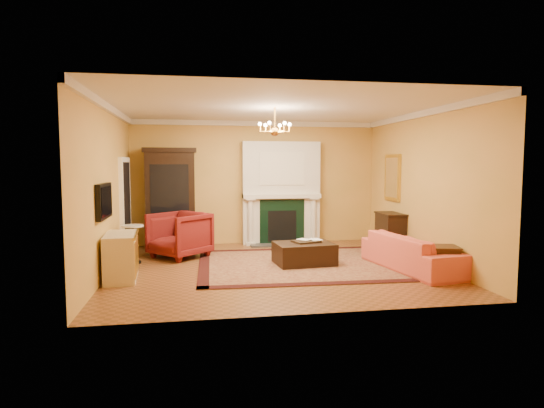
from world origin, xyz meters
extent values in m
cube|color=brown|center=(0.00, 0.00, -0.01)|extent=(6.00, 5.50, 0.02)
cube|color=silver|center=(0.00, 0.00, 3.01)|extent=(6.00, 5.50, 0.02)
cube|color=gold|center=(0.00, 2.76, 1.50)|extent=(6.00, 0.02, 3.00)
cube|color=gold|center=(0.00, -2.76, 1.50)|extent=(6.00, 0.02, 3.00)
cube|color=gold|center=(-3.01, 0.00, 1.50)|extent=(0.02, 5.50, 3.00)
cube|color=gold|center=(3.01, 0.00, 1.50)|extent=(0.02, 5.50, 3.00)
cube|color=silver|center=(0.60, 2.59, 1.25)|extent=(1.90, 0.32, 2.50)
cube|color=silver|center=(0.60, 2.42, 1.85)|extent=(1.10, 0.01, 0.80)
cube|color=#0D301E|center=(0.60, 2.42, 0.55)|extent=(1.10, 0.02, 1.10)
cube|color=black|center=(0.60, 2.42, 0.45)|extent=(0.70, 0.02, 0.75)
cube|color=#333333|center=(0.60, 2.30, 0.02)|extent=(1.60, 0.50, 0.04)
cube|color=silver|center=(0.60, 2.53, 1.18)|extent=(1.90, 0.44, 0.10)
cylinder|color=silver|center=(-0.18, 2.41, 0.59)|extent=(0.14, 0.14, 1.18)
cylinder|color=silver|center=(1.38, 2.41, 0.59)|extent=(0.14, 0.14, 1.18)
cube|color=silver|center=(0.00, 2.71, 2.94)|extent=(6.00, 0.08, 0.12)
cube|color=silver|center=(-2.96, 0.00, 2.94)|extent=(0.08, 5.50, 0.12)
cube|color=silver|center=(2.96, 0.00, 2.94)|extent=(0.08, 5.50, 0.12)
cube|color=white|center=(-2.96, 1.70, 1.05)|extent=(0.08, 1.05, 2.10)
cube|color=black|center=(-2.92, 1.70, 1.02)|extent=(0.02, 0.85, 1.95)
cube|color=black|center=(-2.95, -0.60, 1.35)|extent=(0.08, 0.95, 0.58)
cube|color=black|center=(-2.90, -0.60, 1.35)|extent=(0.01, 0.85, 0.48)
cube|color=gold|center=(2.97, 1.40, 1.65)|extent=(0.05, 0.76, 1.05)
cube|color=white|center=(2.94, 1.40, 1.65)|extent=(0.01, 0.62, 0.90)
cylinder|color=gold|center=(0.00, 0.00, 2.80)|extent=(0.03, 0.03, 0.40)
sphere|color=gold|center=(0.00, 0.00, 2.55)|extent=(0.16, 0.16, 0.16)
sphere|color=#FFE5B2|center=(0.28, 0.00, 2.69)|extent=(0.07, 0.07, 0.07)
sphere|color=#FFE5B2|center=(0.14, 0.24, 2.69)|extent=(0.07, 0.07, 0.07)
sphere|color=#FFE5B2|center=(-0.14, 0.24, 2.69)|extent=(0.07, 0.07, 0.07)
sphere|color=#FFE5B2|center=(-0.28, 0.00, 2.69)|extent=(0.07, 0.07, 0.07)
sphere|color=#FFE5B2|center=(-0.14, -0.24, 2.69)|extent=(0.07, 0.07, 0.07)
sphere|color=#FFE5B2|center=(0.14, -0.24, 2.69)|extent=(0.07, 0.07, 0.07)
cube|color=#440F0E|center=(0.72, 0.16, 0.01)|extent=(4.40, 3.35, 0.02)
cube|color=black|center=(-2.06, 2.49, 1.11)|extent=(1.14, 0.55, 2.23)
imported|color=maroon|center=(-1.82, 1.24, 0.52)|extent=(1.39, 1.39, 1.05)
cylinder|color=black|center=(-2.70, 0.78, 0.02)|extent=(0.30, 0.30, 0.04)
cylinder|color=black|center=(-2.70, 0.78, 0.38)|extent=(0.06, 0.06, 0.68)
cylinder|color=silver|center=(-2.70, 0.78, 0.75)|extent=(0.43, 0.43, 0.03)
cube|color=#C4B88F|center=(-2.73, -0.46, 0.39)|extent=(0.57, 1.08, 0.78)
imported|color=#D44843|center=(2.48, -0.62, 0.44)|extent=(0.99, 2.32, 0.88)
cube|color=#36220E|center=(2.72, -1.28, 0.26)|extent=(0.55, 0.55, 0.53)
cube|color=black|center=(2.78, 1.03, 0.42)|extent=(0.45, 0.77, 0.85)
cube|color=black|center=(0.60, 0.12, 0.22)|extent=(1.18, 0.91, 0.41)
cube|color=black|center=(0.66, 0.20, 0.44)|extent=(0.58, 0.51, 0.03)
imported|color=gray|center=(0.55, 0.16, 0.59)|extent=(0.16, 0.14, 0.26)
imported|color=gray|center=(0.76, 0.18, 0.60)|extent=(0.20, 0.05, 0.27)
cylinder|color=tan|center=(-0.17, 2.53, 1.27)|extent=(0.11, 0.11, 0.09)
cone|color=#0E3611|center=(-0.17, 2.53, 1.48)|extent=(0.16, 0.16, 0.33)
cylinder|color=tan|center=(1.29, 2.53, 1.28)|extent=(0.12, 0.12, 0.09)
cone|color=#0E3611|center=(1.29, 2.53, 1.50)|extent=(0.17, 0.17, 0.36)
camera|label=1|loc=(-1.44, -8.37, 1.95)|focal=30.00mm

